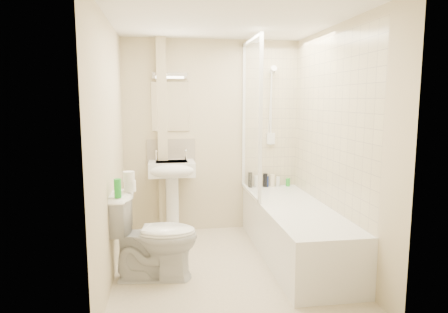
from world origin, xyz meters
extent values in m
plane|color=beige|center=(0.00, 0.00, 0.00)|extent=(2.50, 2.50, 0.00)
cube|color=beige|center=(0.00, 1.25, 1.20)|extent=(2.20, 0.02, 2.40)
cube|color=beige|center=(-1.10, 0.00, 1.20)|extent=(0.02, 2.50, 2.40)
cube|color=beige|center=(1.10, 0.00, 1.20)|extent=(0.02, 2.50, 2.40)
cube|color=white|center=(0.00, 0.00, 2.40)|extent=(2.20, 2.50, 0.02)
cube|color=beige|center=(0.75, 1.24, 1.42)|extent=(0.70, 0.01, 1.75)
cube|color=beige|center=(1.09, 0.20, 1.42)|extent=(0.01, 2.10, 1.75)
cube|color=beige|center=(-0.62, 1.19, 1.20)|extent=(0.12, 0.12, 2.40)
cube|color=beige|center=(-0.52, 1.24, 1.03)|extent=(0.60, 0.02, 0.30)
cube|color=white|center=(-0.52, 1.24, 1.58)|extent=(0.46, 0.01, 0.60)
cube|color=silver|center=(-0.52, 1.22, 1.95)|extent=(0.42, 0.07, 0.07)
cube|color=white|center=(0.75, 0.20, 0.28)|extent=(0.70, 2.10, 0.55)
cube|color=white|center=(0.75, 0.20, 0.49)|extent=(0.56, 1.96, 0.05)
cube|color=white|center=(0.40, 0.80, 1.45)|extent=(0.01, 0.90, 1.80)
cube|color=white|center=(0.40, 1.23, 1.45)|extent=(0.04, 0.04, 1.80)
cube|color=white|center=(0.40, 0.35, 1.45)|extent=(0.04, 0.04, 1.80)
cube|color=white|center=(0.40, 0.80, 2.33)|extent=(0.04, 0.90, 0.04)
cube|color=white|center=(0.40, 0.80, 0.57)|extent=(0.04, 0.90, 0.03)
cylinder|color=white|center=(0.75, 1.22, 1.55)|extent=(0.02, 0.02, 0.90)
cylinder|color=white|center=(0.75, 1.22, 1.10)|extent=(0.05, 0.05, 0.02)
cylinder|color=white|center=(0.75, 1.22, 2.00)|extent=(0.05, 0.05, 0.02)
cylinder|color=white|center=(0.75, 1.15, 2.03)|extent=(0.08, 0.11, 0.11)
cube|color=white|center=(0.75, 1.21, 1.17)|extent=(0.10, 0.05, 0.14)
cylinder|color=white|center=(0.73, 1.19, 1.60)|extent=(0.01, 0.13, 0.84)
cylinder|color=white|center=(-0.52, 1.08, 0.37)|extent=(0.16, 0.16, 0.74)
cube|color=white|center=(-0.52, 1.05, 0.84)|extent=(0.55, 0.42, 0.17)
ellipsoid|color=white|center=(-0.52, 0.88, 0.84)|extent=(0.55, 0.23, 0.17)
cube|color=silver|center=(-0.52, 1.05, 0.91)|extent=(0.38, 0.27, 0.04)
cylinder|color=white|center=(-0.70, 1.16, 0.98)|extent=(0.03, 0.03, 0.10)
cylinder|color=white|center=(-0.34, 1.16, 0.98)|extent=(0.03, 0.03, 0.10)
sphere|color=white|center=(-0.70, 1.16, 1.04)|extent=(0.04, 0.04, 0.04)
sphere|color=white|center=(-0.34, 1.16, 1.04)|extent=(0.04, 0.04, 0.04)
cylinder|color=black|center=(0.47, 1.16, 0.65)|extent=(0.05, 0.05, 0.19)
cylinder|color=silver|center=(0.56, 1.16, 0.62)|extent=(0.06, 0.06, 0.15)
cylinder|color=black|center=(0.67, 1.16, 0.64)|extent=(0.06, 0.06, 0.18)
cylinder|color=#121E50|center=(0.70, 1.16, 0.62)|extent=(0.04, 0.04, 0.14)
cylinder|color=#F2E3BB|center=(0.77, 1.16, 0.63)|extent=(0.06, 0.06, 0.16)
cylinder|color=silver|center=(0.84, 1.16, 0.61)|extent=(0.05, 0.05, 0.13)
cylinder|color=green|center=(0.98, 1.16, 0.60)|extent=(0.05, 0.05, 0.10)
imported|color=white|center=(-0.72, -0.11, 0.41)|extent=(0.65, 0.91, 0.82)
cylinder|color=white|center=(-0.93, -0.01, 0.87)|extent=(0.11, 0.11, 0.10)
cylinder|color=white|center=(-0.94, -0.05, 0.97)|extent=(0.11, 0.11, 0.09)
cylinder|color=green|center=(-1.02, -0.23, 0.90)|extent=(0.06, 0.06, 0.16)
camera|label=1|loc=(-0.62, -3.74, 1.67)|focal=32.00mm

